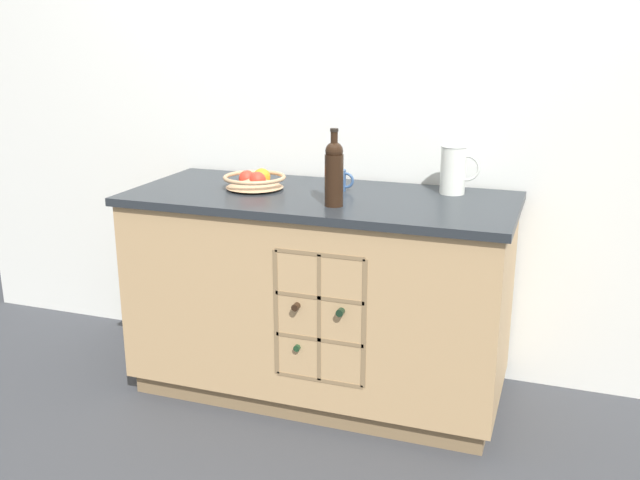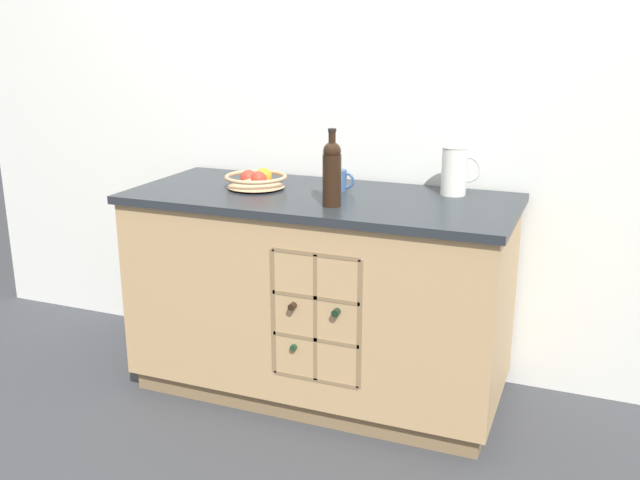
# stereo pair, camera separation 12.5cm
# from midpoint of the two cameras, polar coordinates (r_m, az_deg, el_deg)

# --- Properties ---
(ground_plane) EXTENTS (14.00, 14.00, 0.00)m
(ground_plane) POSITION_cam_midpoint_polar(r_m,az_deg,el_deg) (3.41, -1.07, -11.75)
(ground_plane) COLOR #383A3F
(back_wall) EXTENTS (4.40, 0.06, 2.55)m
(back_wall) POSITION_cam_midpoint_polar(r_m,az_deg,el_deg) (3.41, 1.29, 10.82)
(back_wall) COLOR silver
(back_wall) RESTS_ON ground_plane
(kitchen_island) EXTENTS (1.67, 0.74, 0.93)m
(kitchen_island) POSITION_cam_midpoint_polar(r_m,az_deg,el_deg) (3.21, -1.12, -4.35)
(kitchen_island) COLOR olive
(kitchen_island) RESTS_ON ground_plane
(fruit_bowl) EXTENTS (0.28, 0.28, 0.08)m
(fruit_bowl) POSITION_cam_midpoint_polar(r_m,az_deg,el_deg) (3.20, -6.36, 4.80)
(fruit_bowl) COLOR tan
(fruit_bowl) RESTS_ON kitchen_island
(white_pitcher) EXTENTS (0.17, 0.11, 0.21)m
(white_pitcher) POSITION_cam_midpoint_polar(r_m,az_deg,el_deg) (3.12, 9.54, 5.65)
(white_pitcher) COLOR silver
(white_pitcher) RESTS_ON kitchen_island
(ceramic_mug) EXTENTS (0.12, 0.08, 0.09)m
(ceramic_mug) POSITION_cam_midpoint_polar(r_m,az_deg,el_deg) (3.15, 0.31, 4.81)
(ceramic_mug) COLOR #385684
(ceramic_mug) RESTS_ON kitchen_island
(standing_wine_bottle) EXTENTS (0.08, 0.08, 0.31)m
(standing_wine_bottle) POSITION_cam_midpoint_polar(r_m,az_deg,el_deg) (2.85, -0.13, 5.48)
(standing_wine_bottle) COLOR black
(standing_wine_bottle) RESTS_ON kitchen_island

